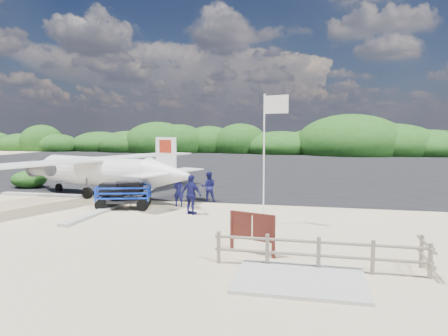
% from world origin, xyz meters
% --- Properties ---
extents(ground, '(160.00, 160.00, 0.00)m').
position_xyz_m(ground, '(0.00, 0.00, 0.00)').
color(ground, beige).
extents(asphalt_apron, '(90.00, 50.00, 0.04)m').
position_xyz_m(asphalt_apron, '(0.00, 30.00, 0.00)').
color(asphalt_apron, '#B2B2B2').
rests_on(asphalt_apron, ground).
extents(lagoon, '(9.00, 7.00, 0.40)m').
position_xyz_m(lagoon, '(-9.00, 1.50, 0.00)').
color(lagoon, '#B2B2B2').
rests_on(lagoon, ground).
extents(walkway_pad, '(3.50, 2.50, 0.10)m').
position_xyz_m(walkway_pad, '(5.50, -6.00, 0.00)').
color(walkway_pad, '#B2B2B2').
rests_on(walkway_pad, ground).
extents(vegetation_band, '(124.00, 8.00, 4.40)m').
position_xyz_m(vegetation_band, '(0.00, 55.00, 0.00)').
color(vegetation_band, '#B2B2B2').
rests_on(vegetation_band, ground).
extents(fence, '(6.40, 2.00, 1.10)m').
position_xyz_m(fence, '(6.00, -5.00, 0.00)').
color(fence, '#B2B2B2').
rests_on(fence, ground).
extents(baggage_cart, '(3.27, 2.43, 1.46)m').
position_xyz_m(baggage_cart, '(-3.81, 2.33, 0.00)').
color(baggage_cart, '#0C2EBF').
rests_on(baggage_cart, ground).
extents(flagpole, '(1.22, 0.88, 5.64)m').
position_xyz_m(flagpole, '(3.75, 0.34, 0.00)').
color(flagpole, white).
rests_on(flagpole, ground).
extents(signboard, '(1.70, 0.71, 1.43)m').
position_xyz_m(signboard, '(3.88, -3.90, 0.00)').
color(signboard, '#511E17').
rests_on(signboard, ground).
extents(crew_a, '(0.63, 0.46, 1.60)m').
position_xyz_m(crew_a, '(-1.23, 3.62, 0.80)').
color(crew_a, '#161753').
rests_on(crew_a, ground).
extents(crew_b, '(0.98, 0.84, 1.74)m').
position_xyz_m(crew_b, '(-0.00, 5.30, 0.87)').
color(crew_b, '#161753').
rests_on(crew_b, ground).
extents(crew_c, '(1.24, 0.85, 1.96)m').
position_xyz_m(crew_c, '(0.06, 1.74, 0.98)').
color(crew_c, '#161753').
rests_on(crew_c, ground).
extents(aircraft_large, '(20.29, 20.29, 4.75)m').
position_xyz_m(aircraft_large, '(11.76, 22.73, 0.00)').
color(aircraft_large, '#B2B2B2').
rests_on(aircraft_large, ground).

